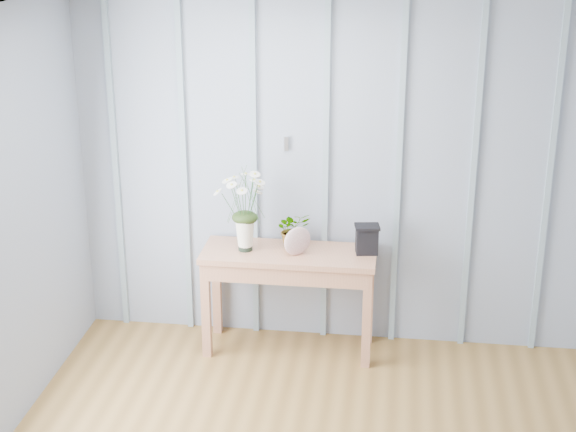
# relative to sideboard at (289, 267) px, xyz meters

# --- Properties ---
(room_shell) EXTENTS (4.00, 4.50, 2.50)m
(room_shell) POSITION_rel_sideboard_xyz_m (0.47, -1.08, 1.35)
(room_shell) COLOR #929DB2
(room_shell) RESTS_ON ground
(sideboard) EXTENTS (1.20, 0.45, 0.75)m
(sideboard) POSITION_rel_sideboard_xyz_m (0.00, 0.00, 0.00)
(sideboard) COLOR #AF7354
(sideboard) RESTS_ON ground
(daisy_vase) EXTENTS (0.44, 0.33, 0.62)m
(daisy_vase) POSITION_rel_sideboard_xyz_m (-0.30, -0.01, 0.50)
(daisy_vase) COLOR black
(daisy_vase) RESTS_ON sideboard
(spider_plant) EXTENTS (0.29, 0.28, 0.26)m
(spider_plant) POSITION_rel_sideboard_xyz_m (0.02, 0.10, 0.24)
(spider_plant) COLOR #1D3111
(spider_plant) RESTS_ON sideboard
(felt_disc_vessel) EXTENTS (0.20, 0.16, 0.20)m
(felt_disc_vessel) POSITION_rel_sideboard_xyz_m (0.06, -0.05, 0.22)
(felt_disc_vessel) COLOR #9C5566
(felt_disc_vessel) RESTS_ON sideboard
(carved_box) EXTENTS (0.18, 0.15, 0.20)m
(carved_box) POSITION_rel_sideboard_xyz_m (0.53, 0.04, 0.22)
(carved_box) COLOR black
(carved_box) RESTS_ON sideboard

